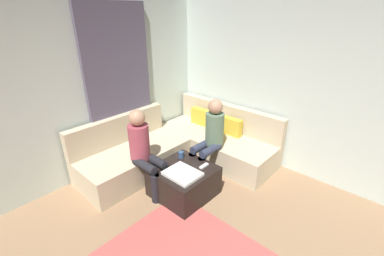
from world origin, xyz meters
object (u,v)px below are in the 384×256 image
(person_on_couch_back, at_px, (210,135))
(person_on_couch_side, at_px, (144,149))
(sectional_couch, at_px, (182,147))
(game_remote, at_px, (204,166))
(coffee_mug, at_px, (181,155))
(ottoman, at_px, (184,181))

(person_on_couch_back, distance_m, person_on_couch_side, 1.02)
(sectional_couch, bearing_deg, game_remote, -25.82)
(coffee_mug, relative_size, game_remote, 0.63)
(sectional_couch, bearing_deg, ottoman, -44.48)
(coffee_mug, bearing_deg, ottoman, -39.29)
(game_remote, xyz_separation_m, person_on_couch_back, (-0.25, 0.44, 0.23))
(sectional_couch, xyz_separation_m, coffee_mug, (0.40, -0.43, 0.19))
(ottoman, height_order, person_on_couch_side, person_on_couch_side)
(person_on_couch_side, bearing_deg, person_on_couch_back, 156.72)
(coffee_mug, distance_m, game_remote, 0.40)
(ottoman, distance_m, person_on_couch_back, 0.80)
(coffee_mug, distance_m, person_on_couch_side, 0.55)
(sectional_couch, height_order, person_on_couch_side, person_on_couch_side)
(sectional_couch, relative_size, game_remote, 17.00)
(game_remote, bearing_deg, person_on_couch_side, -142.55)
(sectional_couch, height_order, person_on_couch_back, person_on_couch_back)
(coffee_mug, bearing_deg, game_remote, 5.71)
(coffee_mug, bearing_deg, person_on_couch_back, 72.18)
(sectional_couch, relative_size, coffee_mug, 26.84)
(ottoman, xyz_separation_m, game_remote, (0.18, 0.22, 0.22))
(sectional_couch, xyz_separation_m, person_on_couch_side, (0.15, -0.88, 0.38))
(ottoman, bearing_deg, person_on_couch_side, -149.43)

